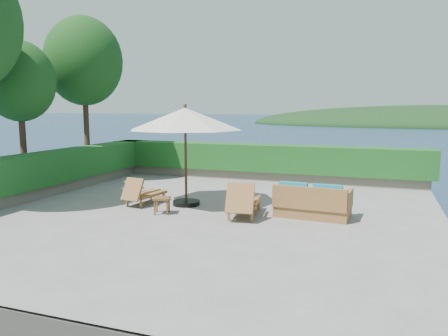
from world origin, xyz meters
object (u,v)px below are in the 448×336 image
(wicker_loveseat, at_px, (312,203))
(patio_umbrella, at_px, (185,120))
(lounge_left, at_px, (143,193))
(lounge_right, at_px, (244,202))
(side_table, at_px, (162,200))

(wicker_loveseat, bearing_deg, patio_umbrella, -178.91)
(lounge_left, distance_m, lounge_right, 3.15)
(patio_umbrella, bearing_deg, wicker_loveseat, -3.01)
(patio_umbrella, xyz_separation_m, lounge_right, (1.93, -0.74, -2.02))
(patio_umbrella, relative_size, side_table, 6.91)
(patio_umbrella, height_order, wicker_loveseat, patio_umbrella)
(patio_umbrella, relative_size, lounge_right, 2.09)
(wicker_loveseat, bearing_deg, lounge_right, -157.38)
(lounge_left, bearing_deg, patio_umbrella, 24.79)
(side_table, bearing_deg, wicker_loveseat, 14.38)
(patio_umbrella, xyz_separation_m, lounge_left, (-1.20, -0.34, -2.07))
(side_table, relative_size, wicker_loveseat, 0.27)
(lounge_right, relative_size, side_table, 3.31)
(lounge_left, bearing_deg, side_table, -29.22)
(lounge_left, distance_m, wicker_loveseat, 4.78)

